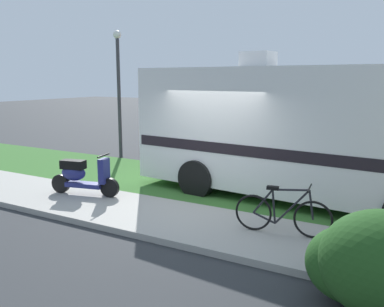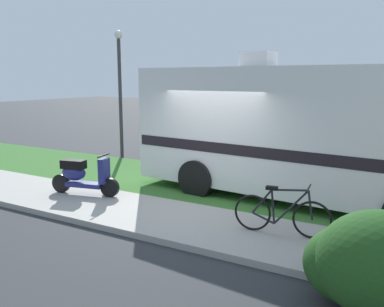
% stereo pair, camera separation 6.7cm
% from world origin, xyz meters
% --- Properties ---
extents(ground_plane, '(80.00, 80.00, 0.00)m').
position_xyz_m(ground_plane, '(0.00, 0.00, 0.00)').
color(ground_plane, '#2D3033').
extents(sidewalk, '(24.00, 2.00, 0.12)m').
position_xyz_m(sidewalk, '(0.00, -1.20, 0.06)').
color(sidewalk, '#9E9B93').
rests_on(sidewalk, ground).
extents(grass_strip, '(24.00, 3.40, 0.08)m').
position_xyz_m(grass_strip, '(0.00, 1.50, 0.04)').
color(grass_strip, '#336628').
rests_on(grass_strip, ground).
extents(motorhome_rv, '(7.86, 3.01, 3.52)m').
position_xyz_m(motorhome_rv, '(1.87, 1.48, 1.67)').
color(motorhome_rv, silver).
rests_on(motorhome_rv, ground).
extents(scooter, '(1.69, 0.64, 0.97)m').
position_xyz_m(scooter, '(-2.65, -0.89, 0.58)').
color(scooter, black).
rests_on(scooter, ground).
extents(bicycle, '(1.66, 0.52, 0.88)m').
position_xyz_m(bicycle, '(2.11, -1.00, 0.49)').
color(bicycle, black).
rests_on(bicycle, ground).
extents(pickup_truck_near, '(5.24, 2.40, 1.78)m').
position_xyz_m(pickup_truck_near, '(-0.80, 5.87, 0.95)').
color(pickup_truck_near, maroon).
rests_on(pickup_truck_near, ground).
extents(pickup_truck_far, '(5.35, 2.46, 1.77)m').
position_xyz_m(pickup_truck_far, '(-1.26, 8.80, 0.95)').
color(pickup_truck_far, silver).
rests_on(pickup_truck_far, ground).
extents(bush_by_porch, '(1.78, 1.34, 1.26)m').
position_xyz_m(bush_by_porch, '(3.81, -2.69, 0.60)').
color(bush_by_porch, '#1E4719').
rests_on(bush_by_porch, ground).
extents(street_lamp_post, '(0.28, 0.28, 4.36)m').
position_xyz_m(street_lamp_post, '(-5.20, 3.60, 2.64)').
color(street_lamp_post, '#333338').
rests_on(street_lamp_post, ground).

